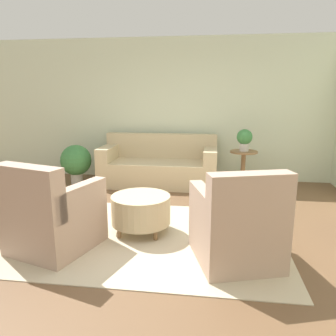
{
  "coord_description": "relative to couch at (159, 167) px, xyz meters",
  "views": [
    {
      "loc": [
        0.74,
        -3.68,
        1.72
      ],
      "look_at": [
        0.15,
        0.55,
        0.75
      ],
      "focal_mm": 35.0,
      "sensor_mm": 36.0,
      "label": 1
    }
  ],
  "objects": [
    {
      "name": "ground_plane",
      "position": [
        0.28,
        -2.41,
        -0.34
      ],
      "size": [
        16.0,
        16.0,
        0.0
      ],
      "primitive_type": "plane",
      "color": "brown"
    },
    {
      "name": "potted_plant_on_side_table",
      "position": [
        1.58,
        -0.14,
        0.6
      ],
      "size": [
        0.28,
        0.28,
        0.39
      ],
      "color": "beige",
      "rests_on": "side_table"
    },
    {
      "name": "ottoman_table",
      "position": [
        0.15,
        -2.28,
        -0.04
      ],
      "size": [
        0.74,
        0.74,
        0.47
      ],
      "color": "#C6B289",
      "rests_on": "rug"
    },
    {
      "name": "side_table",
      "position": [
        1.58,
        -0.14,
        0.13
      ],
      "size": [
        0.49,
        0.49,
        0.71
      ],
      "color": "olive",
      "rests_on": "ground_plane"
    },
    {
      "name": "armchair_right",
      "position": [
        1.29,
        -2.88,
        0.04
      ],
      "size": [
        1.01,
        1.06,
        1.01
      ],
      "color": "tan",
      "rests_on": "rug"
    },
    {
      "name": "potted_plant_floor",
      "position": [
        -1.6,
        -0.17,
        0.1
      ],
      "size": [
        0.59,
        0.59,
        0.76
      ],
      "color": "beige",
      "rests_on": "ground_plane"
    },
    {
      "name": "rug",
      "position": [
        0.28,
        -2.41,
        -0.34
      ],
      "size": [
        3.22,
        2.29,
        0.01
      ],
      "color": "beige",
      "rests_on": "ground_plane"
    },
    {
      "name": "armchair_left",
      "position": [
        -0.73,
        -2.88,
        0.04
      ],
      "size": [
        1.01,
        1.06,
        1.01
      ],
      "color": "tan",
      "rests_on": "rug"
    },
    {
      "name": "couch",
      "position": [
        0.0,
        0.0,
        0.0
      ],
      "size": [
        2.2,
        0.92,
        0.95
      ],
      "color": "#C6B289",
      "rests_on": "ground_plane"
    },
    {
      "name": "wall_back",
      "position": [
        0.28,
        0.59,
        1.06
      ],
      "size": [
        9.88,
        0.12,
        2.8
      ],
      "color": "beige",
      "rests_on": "ground_plane"
    }
  ]
}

